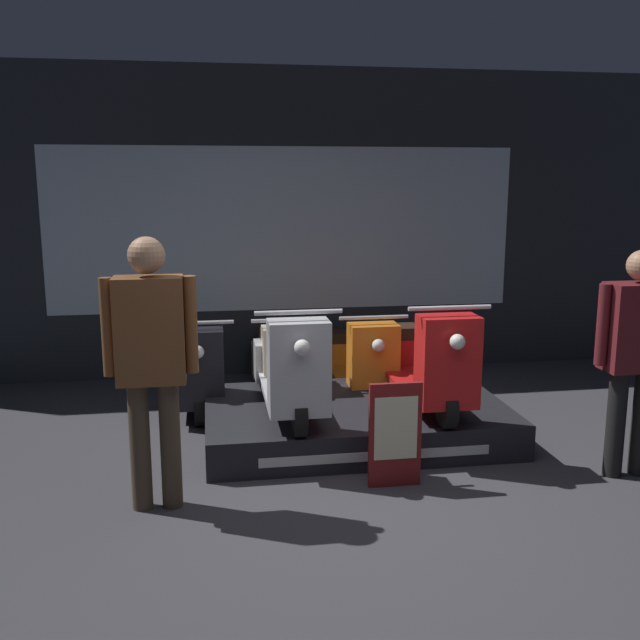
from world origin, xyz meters
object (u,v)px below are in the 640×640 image
Objects in this scene: scooter_display_left at (290,368)px; scooter_backrow_2 at (359,363)px; scooter_backrow_0 at (200,369)px; price_sign_board at (395,434)px; scooter_display_right at (424,363)px; person_right_browsing at (635,346)px; scooter_backrow_1 at (281,366)px; person_left_browsing at (151,352)px.

scooter_backrow_2 is (0.80, 1.13, -0.28)m from scooter_display_left.
scooter_display_left is 1.41m from scooter_backrow_2.
scooter_backrow_0 reaches higher than price_sign_board.
scooter_backrow_0 is (-1.79, 1.13, -0.28)m from scooter_display_right.
person_right_browsing reaches higher than scooter_backrow_2.
scooter_backrow_0 is 1.51m from scooter_backrow_2.
scooter_backrow_0 is at bearing 122.17° from scooter_display_left.
scooter_display_right is 1.00× the size of scooter_backrow_1.
scooter_display_left is 1.00× the size of scooter_display_right.
price_sign_board is at bearing -117.61° from scooter_display_right.
scooter_display_right is (1.08, 0.00, 0.00)m from scooter_display_left.
scooter_display_left reaches higher than scooter_backrow_2.
scooter_display_left is 1.12m from price_sign_board.
scooter_display_right is 1.00× the size of scooter_backrow_2.
scooter_display_left is 1.08m from scooter_display_right.
person_right_browsing is 1.77m from price_sign_board.
scooter_backrow_2 is at bearing 0.00° from scooter_backrow_1.
person_left_browsing reaches higher than scooter_backrow_2.
price_sign_board is (0.61, -0.90, -0.25)m from scooter_display_left.
price_sign_board is at bearing -55.89° from scooter_display_left.
scooter_display_left is 1.06× the size of person_right_browsing.
scooter_backrow_0 is 2.33× the size of price_sign_board.
scooter_backrow_0 is 1.06× the size of person_right_browsing.
scooter_backrow_1 is at bearing 105.56° from price_sign_board.
scooter_backrow_1 reaches higher than price_sign_board.
person_left_browsing reaches higher than scooter_backrow_1.
scooter_display_left and scooter_display_right have the same top height.
scooter_backrow_1 is at bearing 180.00° from scooter_backrow_2.
person_left_browsing is at bearing -154.62° from scooter_display_right.
scooter_backrow_0 is 0.98× the size of person_left_browsing.
scooter_backrow_2 is (0.76, 0.00, 0.00)m from scooter_backrow_1.
scooter_backrow_2 reaches higher than price_sign_board.
scooter_backrow_2 is at bearing 125.20° from person_right_browsing.
scooter_backrow_2 is at bearing 54.59° from scooter_display_left.
person_right_browsing reaches higher than scooter_backrow_0.
scooter_backrow_0 is at bearing 180.00° from scooter_backrow_2.
scooter_backrow_0 is at bearing 82.95° from person_left_browsing.
person_left_browsing is at bearing -130.12° from scooter_backrow_2.
scooter_backrow_2 is 2.64m from person_right_browsing.
person_right_browsing reaches higher than scooter_display_right.
scooter_display_left reaches higher than scooter_backrow_0.
person_left_browsing is 3.26m from person_right_browsing.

